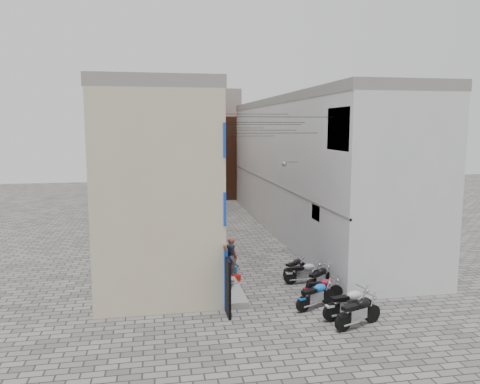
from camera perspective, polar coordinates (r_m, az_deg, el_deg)
ground at (r=19.33m, az=5.90°, el=-13.62°), size 90.00×90.00×0.00m
plinth at (r=31.18m, az=-4.50°, el=-4.96°), size 0.90×26.00×0.25m
building_left at (r=30.29m, az=-10.11°, el=2.94°), size 5.10×27.00×9.00m
building_right at (r=31.98m, az=8.10°, el=3.26°), size 5.94×26.00×9.00m
building_far_brick_left at (r=45.39m, az=-6.47°, el=5.29°), size 6.00×6.00×10.00m
building_far_brick_right at (r=48.02m, az=-0.64°, el=4.29°), size 5.00×6.00×8.00m
building_far_concrete at (r=51.51m, az=-4.72°, el=6.19°), size 8.00×5.00×11.00m
far_shopfront at (r=43.14m, az=-3.49°, el=0.12°), size 2.00×0.30×2.40m
overhead_wires at (r=25.39m, az=1.25°, el=8.04°), size 5.80×13.02×1.32m
motorcycle_a at (r=17.69m, az=14.23°, el=-13.81°), size 2.20×1.36×1.22m
motorcycle_b at (r=18.33m, az=13.10°, el=-12.92°), size 2.26×1.12×1.25m
motorcycle_c at (r=19.05m, az=9.24°, el=-12.15°), size 2.07×1.42×1.16m
motorcycle_d at (r=20.05m, az=9.99°, el=-11.34°), size 1.76×0.57×1.02m
motorcycle_e at (r=21.17m, az=9.67°, el=-10.14°), size 1.91×1.64×1.11m
motorcycle_f at (r=21.78m, az=7.87°, el=-9.57°), size 1.95×0.64×1.12m
motorcycle_g at (r=22.75m, az=6.71°, el=-8.95°), size 1.69×1.46×0.99m
person_a at (r=21.86m, az=-1.00°, el=-7.85°), size 0.68×0.77×1.77m
person_b at (r=20.71m, az=-1.11°, el=-8.75°), size 0.73×0.91×1.78m
water_jug_near at (r=22.51m, az=-0.78°, el=-9.66°), size 0.39×0.39×0.56m
water_jug_far at (r=22.68m, az=-0.74°, el=-9.55°), size 0.40×0.40×0.54m
red_crate at (r=22.12m, az=-0.58°, el=-10.37°), size 0.48×0.38×0.28m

